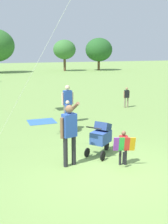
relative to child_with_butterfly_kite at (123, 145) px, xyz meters
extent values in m
plane|color=#75994C|center=(-0.55, -0.27, -0.59)|extent=(120.00, 120.00, 0.00)
cylinder|color=brown|center=(7.91, 33.09, 0.29)|extent=(0.36, 0.36, 1.76)
ellipsoid|color=#387033|center=(7.91, 33.09, 2.48)|extent=(3.27, 2.94, 2.78)
cylinder|color=brown|center=(13.09, 32.56, 0.12)|extent=(0.36, 0.36, 1.42)
ellipsoid|color=#235623|center=(13.09, 32.56, 2.45)|extent=(4.05, 3.64, 3.44)
cylinder|color=#232328|center=(0.08, 0.01, -0.35)|extent=(0.07, 0.07, 0.48)
cylinder|color=#232328|center=(-0.06, 0.06, -0.35)|extent=(0.07, 0.07, 0.48)
cube|color=red|center=(0.01, 0.03, 0.07)|extent=(0.24, 0.19, 0.36)
cylinder|color=brown|center=(0.14, -0.01, 0.05)|extent=(0.05, 0.05, 0.32)
cylinder|color=brown|center=(-0.11, 0.08, 0.05)|extent=(0.05, 0.05, 0.32)
sphere|color=brown|center=(0.01, 0.03, 0.33)|extent=(0.13, 0.13, 0.13)
cube|color=#F4A319|center=(0.16, -0.21, 0.08)|extent=(0.19, 0.19, 0.41)
cube|color=red|center=(0.02, -0.16, 0.08)|extent=(0.19, 0.19, 0.41)
cube|color=green|center=(-0.12, -0.11, 0.08)|extent=(0.19, 0.19, 0.41)
cube|color=purple|center=(-0.25, -0.06, 0.08)|extent=(0.19, 0.19, 0.41)
cube|color=black|center=(-0.06, -0.16, -0.32)|extent=(0.08, 0.04, 0.36)
cylinder|color=#232328|center=(-1.51, 0.46, -0.17)|extent=(0.12, 0.12, 0.84)
cylinder|color=#232328|center=(-1.26, 0.52, -0.17)|extent=(0.12, 0.12, 0.84)
cube|color=#284CA8|center=(-1.39, 0.49, 0.56)|extent=(0.41, 0.31, 0.63)
cylinder|color=brown|center=(-1.61, 0.44, 0.52)|extent=(0.09, 0.09, 0.56)
cylinder|color=brown|center=(-1.20, 0.68, 1.00)|extent=(0.21, 0.52, 0.40)
sphere|color=brown|center=(-1.39, 0.49, 1.01)|extent=(0.22, 0.22, 0.22)
cylinder|color=black|center=(0.06, 1.21, -0.45)|extent=(0.24, 0.21, 0.28)
cylinder|color=black|center=(-0.72, 0.90, -0.45)|extent=(0.24, 0.21, 0.28)
cylinder|color=black|center=(-0.39, 0.50, -0.45)|extent=(0.24, 0.21, 0.28)
cube|color=#2D4C93|center=(-0.26, 0.95, -0.03)|extent=(0.77, 0.75, 0.36)
cube|color=navy|center=(-0.16, 1.03, 0.27)|extent=(0.58, 0.59, 0.35)
cylinder|color=black|center=(-0.62, 0.65, 0.37)|extent=(0.34, 0.40, 0.04)
cylinder|color=silver|center=(-2.25, 1.62, 1.70)|extent=(2.23, 1.97, 4.59)
cylinder|color=#4C4C51|center=(-0.45, 3.88, -0.30)|extent=(0.09, 0.09, 0.59)
cylinder|color=#4C4C51|center=(-0.45, 3.69, -0.30)|extent=(0.09, 0.09, 0.59)
cube|color=#284CA8|center=(-0.45, 3.78, 0.22)|extent=(0.17, 0.26, 0.44)
cylinder|color=beige|center=(-0.45, 3.94, 0.19)|extent=(0.06, 0.06, 0.39)
cylinder|color=beige|center=(-0.45, 3.62, 0.19)|extent=(0.06, 0.06, 0.39)
sphere|color=beige|center=(-0.45, 3.78, 0.53)|extent=(0.15, 0.15, 0.15)
cylinder|color=#7F705B|center=(3.92, 6.88, -0.32)|extent=(0.08, 0.08, 0.55)
cylinder|color=#7F705B|center=(3.75, 6.88, -0.32)|extent=(0.08, 0.08, 0.55)
cube|color=black|center=(3.84, 6.88, 0.17)|extent=(0.25, 0.16, 0.41)
cylinder|color=#A37556|center=(3.99, 6.87, 0.14)|extent=(0.06, 0.06, 0.37)
cylinder|color=#A37556|center=(3.69, 6.89, 0.14)|extent=(0.06, 0.06, 0.37)
sphere|color=#A37556|center=(3.84, 6.88, 0.46)|extent=(0.14, 0.14, 0.14)
cylinder|color=#7F705B|center=(0.01, 4.91, -0.19)|extent=(0.12, 0.12, 0.81)
cylinder|color=#7F705B|center=(-0.24, 4.90, -0.19)|extent=(0.12, 0.12, 0.81)
cube|color=#284CA8|center=(-0.11, 4.90, 0.52)|extent=(0.36, 0.23, 0.61)
cylinder|color=beige|center=(0.11, 4.91, 0.48)|extent=(0.09, 0.09, 0.54)
cylinder|color=beige|center=(-0.34, 4.90, 0.48)|extent=(0.09, 0.09, 0.54)
sphere|color=beige|center=(-0.11, 4.90, 0.95)|extent=(0.21, 0.21, 0.21)
cube|color=#3366B2|center=(-1.17, 5.43, -0.58)|extent=(1.19, 1.01, 0.02)
camera|label=1|loc=(-3.47, -6.37, 2.56)|focal=44.44mm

